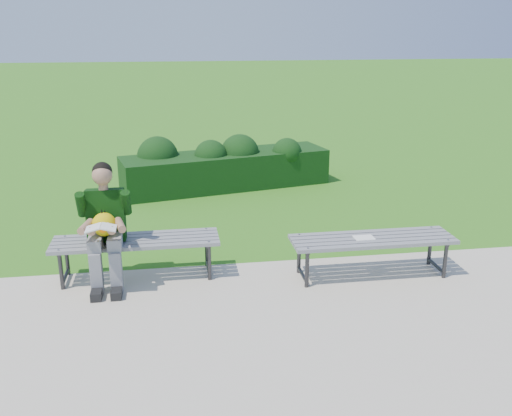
# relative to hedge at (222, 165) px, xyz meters

# --- Properties ---
(ground) EXTENTS (80.00, 80.00, 0.00)m
(ground) POSITION_rel_hedge_xyz_m (-0.04, -3.41, -0.39)
(ground) COLOR #1C7019
(ground) RESTS_ON ground
(walkway) EXTENTS (30.00, 3.50, 0.02)m
(walkway) POSITION_rel_hedge_xyz_m (-0.04, -5.16, -0.38)
(walkway) COLOR beige
(walkway) RESTS_ON ground
(hedge) EXTENTS (3.66, 1.65, 0.92)m
(hedge) POSITION_rel_hedge_xyz_m (0.00, 0.00, 0.00)
(hedge) COLOR #1A3913
(hedge) RESTS_ON ground
(bench_left) EXTENTS (1.80, 0.50, 0.46)m
(bench_left) POSITION_rel_hedge_xyz_m (-1.28, -3.62, 0.03)
(bench_left) COLOR slate
(bench_left) RESTS_ON walkway
(bench_right) EXTENTS (1.80, 0.50, 0.46)m
(bench_right) POSITION_rel_hedge_xyz_m (1.29, -3.96, 0.03)
(bench_right) COLOR slate
(bench_right) RESTS_ON walkway
(seated_boy) EXTENTS (0.56, 0.76, 1.31)m
(seated_boy) POSITION_rel_hedge_xyz_m (-1.58, -3.71, 0.32)
(seated_boy) COLOR slate
(seated_boy) RESTS_ON walkway
(paper_sheet) EXTENTS (0.22, 0.16, 0.01)m
(paper_sheet) POSITION_rel_hedge_xyz_m (1.19, -3.96, 0.08)
(paper_sheet) COLOR white
(paper_sheet) RESTS_ON bench_right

